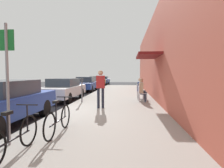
# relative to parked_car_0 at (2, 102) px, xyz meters

# --- Properties ---
(ground_plane) EXTENTS (60.00, 60.00, 0.00)m
(ground_plane) POSITION_rel_parked_car_0_xyz_m (1.10, 1.67, -0.74)
(ground_plane) COLOR #2D2D30
(sidewalk_slab) EXTENTS (4.50, 32.00, 0.12)m
(sidewalk_slab) POSITION_rel_parked_car_0_xyz_m (3.35, 3.67, -0.68)
(sidewalk_slab) COLOR #9E9B93
(sidewalk_slab) RESTS_ON ground_plane
(building_facade) EXTENTS (1.40, 32.00, 5.43)m
(building_facade) POSITION_rel_parked_car_0_xyz_m (5.75, 3.68, 1.97)
(building_facade) COLOR #BC5442
(building_facade) RESTS_ON ground_plane
(parked_car_0) EXTENTS (1.80, 4.40, 1.44)m
(parked_car_0) POSITION_rel_parked_car_0_xyz_m (0.00, 0.00, 0.00)
(parked_car_0) COLOR navy
(parked_car_0) RESTS_ON ground_plane
(parked_car_1) EXTENTS (1.80, 4.40, 1.38)m
(parked_car_1) POSITION_rel_parked_car_0_xyz_m (0.00, 5.55, -0.03)
(parked_car_1) COLOR #B7B7BC
(parked_car_1) RESTS_ON ground_plane
(parked_car_2) EXTENTS (1.80, 4.40, 1.39)m
(parked_car_2) POSITION_rel_parked_car_0_xyz_m (-0.00, 11.69, -0.03)
(parked_car_2) COLOR navy
(parked_car_2) RESTS_ON ground_plane
(parked_car_3) EXTENTS (1.80, 4.40, 1.39)m
(parked_car_3) POSITION_rel_parked_car_0_xyz_m (0.00, 17.54, -0.02)
(parked_car_3) COLOR #A58433
(parked_car_3) RESTS_ON ground_plane
(parked_car_4) EXTENTS (1.80, 4.40, 1.28)m
(parked_car_4) POSITION_rel_parked_car_0_xyz_m (0.00, 23.02, -0.06)
(parked_car_4) COLOR navy
(parked_car_4) RESTS_ON ground_plane
(parking_meter) EXTENTS (0.12, 0.10, 1.32)m
(parking_meter) POSITION_rel_parked_car_0_xyz_m (1.55, 4.15, 0.14)
(parking_meter) COLOR slate
(parking_meter) RESTS_ON sidewalk_slab
(street_sign) EXTENTS (0.32, 0.06, 2.60)m
(street_sign) POSITION_rel_parked_car_0_xyz_m (1.50, -1.83, 0.90)
(street_sign) COLOR gray
(street_sign) RESTS_ON sidewalk_slab
(bicycle_0) EXTENTS (0.46, 1.71, 0.90)m
(bicycle_0) POSITION_rel_parked_car_0_xyz_m (1.96, -2.36, -0.26)
(bicycle_0) COLOR black
(bicycle_0) RESTS_ON sidewalk_slab
(bicycle_1) EXTENTS (0.46, 1.71, 0.90)m
(bicycle_1) POSITION_rel_parked_car_0_xyz_m (2.29, -1.02, -0.26)
(bicycle_1) COLOR black
(bicycle_1) RESTS_ON sidewalk_slab
(cafe_chair_0) EXTENTS (0.46, 0.46, 0.87)m
(cafe_chair_0) POSITION_rel_parked_car_0_xyz_m (4.76, 4.72, -0.12)
(cafe_chair_0) COLOR silver
(cafe_chair_0) RESTS_ON sidewalk_slab
(seated_patron_0) EXTENTS (0.43, 0.37, 1.29)m
(seated_patron_0) POSITION_rel_parked_car_0_xyz_m (4.82, 4.72, 0.07)
(seated_patron_0) COLOR #232838
(seated_patron_0) RESTS_ON sidewalk_slab
(cafe_chair_1) EXTENTS (0.55, 0.55, 0.87)m
(cafe_chair_1) POSITION_rel_parked_car_0_xyz_m (4.77, 5.68, -0.12)
(cafe_chair_1) COLOR silver
(cafe_chair_1) RESTS_ON sidewalk_slab
(seated_patron_1) EXTENTS (0.50, 0.46, 1.29)m
(seated_patron_1) POSITION_rel_parked_car_0_xyz_m (4.82, 5.67, 0.07)
(seated_patron_1) COLOR #232838
(seated_patron_1) RESTS_ON sidewalk_slab
(cafe_chair_2) EXTENTS (0.49, 0.49, 0.87)m
(cafe_chair_2) POSITION_rel_parked_car_0_xyz_m (4.76, 6.33, -0.12)
(cafe_chair_2) COLOR silver
(cafe_chair_2) RESTS_ON sidewalk_slab
(pedestrian_standing) EXTENTS (0.36, 0.22, 1.70)m
(pedestrian_standing) POSITION_rel_parked_car_0_xyz_m (2.82, 2.56, 0.38)
(pedestrian_standing) COLOR #232838
(pedestrian_standing) RESTS_ON sidewalk_slab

